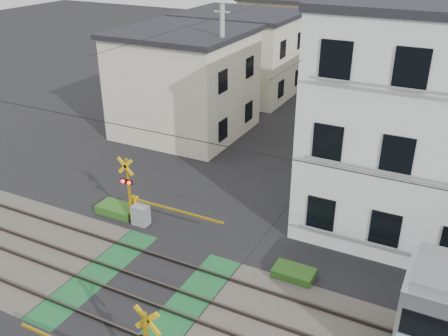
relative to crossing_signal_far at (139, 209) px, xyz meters
The scene contains 9 objects.
ground 4.53m from the crossing_signal_far, 54.71° to the right, with size 120.00×120.00×0.00m, color black.
track_bed 4.53m from the crossing_signal_far, 54.71° to the right, with size 120.00×120.00×0.14m.
crossing_signal_far is the anchor object (origin of this frame).
apartment_block 13.14m from the crossing_signal_far, 27.78° to the left, with size 10.20×8.36×9.30m.
houses_row 22.59m from the crossing_signal_far, 82.74° to the left, with size 22.07×31.35×6.80m.
catenary 9.78m from the crossing_signal_far, 22.86° to the right, with size 60.00×5.04×7.00m.
utility_poles 19.70m from the crossing_signal_far, 85.47° to the left, with size 7.90×42.00×8.00m.
pedestrian 23.69m from the crossing_signal_far, 82.76° to the left, with size 0.62×0.41×1.70m, color black.
weed_patches 5.76m from the crossing_signal_far, 40.76° to the right, with size 10.25×8.80×0.40m.
Camera 1 is at (9.08, -11.15, 11.50)m, focal length 40.00 mm.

